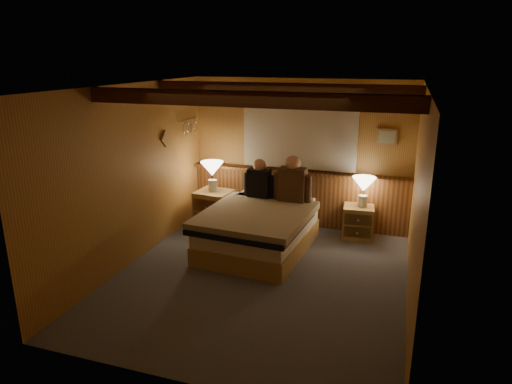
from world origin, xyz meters
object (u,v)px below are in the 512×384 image
at_px(person_left, 259,181).
at_px(duffel_bag, 227,221).
at_px(person_right, 293,182).
at_px(bed, 258,229).
at_px(lamp_right, 364,186).
at_px(nightstand_left, 214,209).
at_px(lamp_left, 212,170).
at_px(nightstand_right, 358,222).

bearing_deg(person_left, duffel_bag, -172.18).
relative_size(person_left, person_right, 0.87).
xyz_separation_m(bed, duffel_bag, (-0.73, 0.59, -0.17)).
distance_m(lamp_right, person_right, 1.10).
bearing_deg(nightstand_left, bed, -30.00).
distance_m(bed, person_left, 0.85).
relative_size(bed, person_left, 3.06).
relative_size(lamp_left, person_right, 0.68).
bearing_deg(nightstand_right, lamp_right, 14.58).
distance_m(lamp_left, person_left, 0.85).
bearing_deg(lamp_left, person_left, -7.06).
bearing_deg(person_right, nightstand_left, 176.29).
bearing_deg(duffel_bag, person_left, 8.10).
xyz_separation_m(person_right, duffel_bag, (-1.08, 0.00, -0.76)).
bearing_deg(person_right, duffel_bag, -178.99).
bearing_deg(lamp_right, nightstand_left, -173.02).
relative_size(nightstand_left, person_left, 0.97).
distance_m(nightstand_left, lamp_left, 0.65).
xyz_separation_m(lamp_right, person_left, (-1.55, -0.37, 0.04)).
xyz_separation_m(lamp_right, person_right, (-1.02, -0.40, 0.08)).
bearing_deg(person_left, lamp_left, 177.16).
bearing_deg(lamp_right, lamp_left, -173.73).
distance_m(nightstand_right, duffel_bag, 2.08).
distance_m(nightstand_right, lamp_right, 0.58).
bearing_deg(nightstand_left, person_left, -0.21).
distance_m(lamp_right, person_left, 1.60).
relative_size(bed, lamp_left, 3.93).
height_order(lamp_left, person_left, person_left).
relative_size(nightstand_left, nightstand_right, 1.21).
bearing_deg(person_right, bed, -119.64).
bearing_deg(bed, person_right, 63.25).
distance_m(bed, duffel_bag, 0.95).
height_order(nightstand_left, nightstand_right, nightstand_left).
relative_size(bed, nightstand_right, 3.81).
relative_size(person_right, duffel_bag, 1.42).
bearing_deg(bed, lamp_right, 40.04).
bearing_deg(person_left, lamp_right, 17.53).
bearing_deg(lamp_right, person_left, -166.69).
distance_m(lamp_right, duffel_bag, 2.24).
bearing_deg(nightstand_right, person_left, -171.96).
bearing_deg(person_right, nightstand_right, 22.92).
xyz_separation_m(nightstand_left, lamp_left, (-0.03, 0.03, 0.65)).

